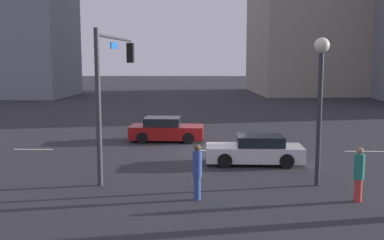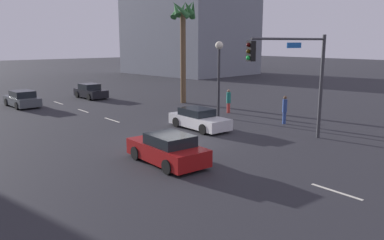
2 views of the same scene
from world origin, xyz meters
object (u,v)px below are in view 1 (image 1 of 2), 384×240
car_2 (166,130)px  pedestrian_0 (197,170)px  traffic_signal (112,76)px  streetlamp (321,82)px  pedestrian_1 (359,173)px  building_0 (17,44)px  car_3 (255,151)px

car_2 → pedestrian_0: 11.41m
traffic_signal → pedestrian_0: bearing=133.5°
car_2 → streetlamp: streetlamp is taller
traffic_signal → pedestrian_0: traffic_signal is taller
pedestrian_1 → building_0: size_ratio=0.14×
streetlamp → building_0: 50.36m
car_3 → traffic_signal: bearing=15.4°
car_3 → car_2: bearing=-51.5°
car_3 → streetlamp: size_ratio=0.79×
car_3 → traffic_signal: 7.21m
building_0 → car_2: bearing=125.1°
pedestrian_0 → car_3: bearing=-114.9°
pedestrian_0 → pedestrian_1: (-5.37, 0.02, -0.05)m
streetlamp → building_0: (28.34, -41.54, 2.74)m
streetlamp → pedestrian_0: (4.47, 1.91, -2.88)m
streetlamp → pedestrian_1: size_ratio=2.99×
pedestrian_0 → traffic_signal: bearing=-46.5°
streetlamp → pedestrian_0: size_ratio=2.88×
car_3 → pedestrian_1: (-2.84, 5.47, 0.37)m
pedestrian_0 → pedestrian_1: size_ratio=1.04×
car_3 → building_0: (26.40, -37.99, 6.04)m
car_2 → car_3: (-4.57, 5.76, -0.04)m
traffic_signal → pedestrian_0: (-3.58, 3.78, -3.01)m
car_2 → pedestrian_1: pedestrian_1 is taller
streetlamp → pedestrian_0: bearing=23.1°
traffic_signal → building_0: 44.63m
car_2 → pedestrian_1: 13.46m
car_3 → building_0: bearing=-55.2°
traffic_signal → car_3: bearing=-164.6°
car_2 → traffic_signal: traffic_signal is taller
car_2 → streetlamp: 11.82m
car_2 → pedestrian_0: size_ratio=2.23×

